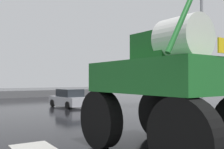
# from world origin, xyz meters

# --- Properties ---
(ground_plane) EXTENTS (120.00, 120.00, 0.00)m
(ground_plane) POSITION_xyz_m (0.00, 18.00, 0.00)
(ground_plane) COLOR black
(oversize_sprayer) EXTENTS (3.99, 5.52, 4.88)m
(oversize_sprayer) POSITION_xyz_m (0.17, 5.58, 2.12)
(oversize_sprayer) COLOR black
(oversize_sprayer) RESTS_ON ground
(sedan_ahead) EXTENTS (2.20, 4.25, 1.52)m
(sedan_ahead) POSITION_xyz_m (3.15, 20.16, 0.71)
(sedan_ahead) COLOR #B7B7BF
(sedan_ahead) RESTS_ON ground
(traffic_signal_near_right) EXTENTS (0.24, 0.54, 4.03)m
(traffic_signal_near_right) POSITION_xyz_m (3.79, 9.29, 2.94)
(traffic_signal_near_right) COLOR gray
(traffic_signal_near_right) RESTS_ON ground
(streetlight_near_right) EXTENTS (1.85, 0.24, 8.95)m
(streetlight_near_right) POSITION_xyz_m (7.47, 9.97, 4.92)
(streetlight_near_right) COLOR gray
(streetlight_near_right) RESTS_ON ground
(bare_tree_right) EXTENTS (4.36, 4.36, 6.46)m
(bare_tree_right) POSITION_xyz_m (9.20, 15.71, 4.58)
(bare_tree_right) COLOR #473828
(bare_tree_right) RESTS_ON ground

